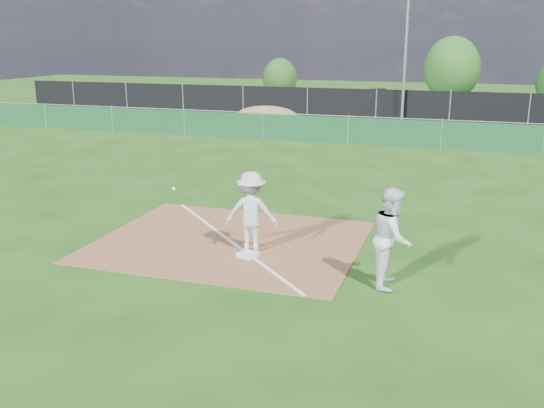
{
  "coord_description": "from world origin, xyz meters",
  "views": [
    {
      "loc": [
        5.1,
        -11.43,
        4.61
      ],
      "look_at": [
        1.03,
        1.0,
        1.0
      ],
      "focal_mm": 40.0,
      "sensor_mm": 36.0,
      "label": 1
    }
  ],
  "objects_px": {
    "light_pole": "(406,49)",
    "car_mid": "(382,102)",
    "first_base": "(248,255)",
    "play_at_first": "(251,212)",
    "tree_mid": "(452,69)",
    "tree_left": "(280,78)",
    "car_right": "(500,108)",
    "runner": "(392,237)",
    "car_left": "(312,101)"
  },
  "relations": [
    {
      "from": "car_mid",
      "to": "car_right",
      "type": "relative_size",
      "value": 1.12
    },
    {
      "from": "car_right",
      "to": "light_pole",
      "type": "bearing_deg",
      "value": 122.11
    },
    {
      "from": "car_mid",
      "to": "tree_mid",
      "type": "xyz_separation_m",
      "value": [
        3.75,
        8.33,
        1.66
      ]
    },
    {
      "from": "car_left",
      "to": "first_base",
      "type": "bearing_deg",
      "value": -174.45
    },
    {
      "from": "tree_mid",
      "to": "car_right",
      "type": "bearing_deg",
      "value": -69.19
    },
    {
      "from": "light_pole",
      "to": "first_base",
      "type": "height_order",
      "value": "light_pole"
    },
    {
      "from": "car_left",
      "to": "tree_left",
      "type": "bearing_deg",
      "value": 26.51
    },
    {
      "from": "light_pole",
      "to": "tree_left",
      "type": "relative_size",
      "value": 2.58
    },
    {
      "from": "runner",
      "to": "tree_mid",
      "type": "relative_size",
      "value": 0.41
    },
    {
      "from": "first_base",
      "to": "tree_left",
      "type": "relative_size",
      "value": 0.12
    },
    {
      "from": "first_base",
      "to": "car_left",
      "type": "distance_m",
      "value": 27.12
    },
    {
      "from": "first_base",
      "to": "tree_left",
      "type": "height_order",
      "value": "tree_left"
    },
    {
      "from": "first_base",
      "to": "play_at_first",
      "type": "relative_size",
      "value": 0.15
    },
    {
      "from": "play_at_first",
      "to": "car_mid",
      "type": "relative_size",
      "value": 0.57
    },
    {
      "from": "tree_left",
      "to": "first_base",
      "type": "bearing_deg",
      "value": -73.74
    },
    {
      "from": "car_mid",
      "to": "play_at_first",
      "type": "bearing_deg",
      "value": -169.8
    },
    {
      "from": "car_right",
      "to": "tree_left",
      "type": "xyz_separation_m",
      "value": [
        -15.64,
        6.78,
        0.99
      ]
    },
    {
      "from": "runner",
      "to": "play_at_first",
      "type": "bearing_deg",
      "value": 69.21
    },
    {
      "from": "light_pole",
      "to": "tree_mid",
      "type": "distance_m",
      "value": 12.48
    },
    {
      "from": "first_base",
      "to": "runner",
      "type": "relative_size",
      "value": 0.2
    },
    {
      "from": "runner",
      "to": "car_mid",
      "type": "distance_m",
      "value": 27.32
    },
    {
      "from": "first_base",
      "to": "tree_mid",
      "type": "bearing_deg",
      "value": 85.39
    },
    {
      "from": "car_left",
      "to": "tree_left",
      "type": "xyz_separation_m",
      "value": [
        -4.27,
        6.7,
        0.92
      ]
    },
    {
      "from": "first_base",
      "to": "play_at_first",
      "type": "xyz_separation_m",
      "value": [
        -0.04,
        0.35,
        0.86
      ]
    },
    {
      "from": "light_pole",
      "to": "car_left",
      "type": "xyz_separation_m",
      "value": [
        -6.17,
        4.02,
        -3.33
      ]
    },
    {
      "from": "light_pole",
      "to": "car_right",
      "type": "distance_m",
      "value": 7.36
    },
    {
      "from": "first_base",
      "to": "tree_left",
      "type": "distance_m",
      "value": 34.68
    },
    {
      "from": "light_pole",
      "to": "play_at_first",
      "type": "height_order",
      "value": "light_pole"
    },
    {
      "from": "car_mid",
      "to": "first_base",
      "type": "bearing_deg",
      "value": -169.74
    },
    {
      "from": "first_base",
      "to": "car_right",
      "type": "xyz_separation_m",
      "value": [
        5.94,
        26.48,
        0.54
      ]
    },
    {
      "from": "car_left",
      "to": "light_pole",
      "type": "bearing_deg",
      "value": -129.08
    },
    {
      "from": "car_right",
      "to": "car_mid",
      "type": "bearing_deg",
      "value": 85.5
    },
    {
      "from": "tree_left",
      "to": "tree_mid",
      "type": "height_order",
      "value": "tree_mid"
    },
    {
      "from": "play_at_first",
      "to": "runner",
      "type": "height_order",
      "value": "runner"
    },
    {
      "from": "car_left",
      "to": "tree_mid",
      "type": "bearing_deg",
      "value": -51.15
    },
    {
      "from": "light_pole",
      "to": "runner",
      "type": "relative_size",
      "value": 4.13
    },
    {
      "from": "light_pole",
      "to": "car_mid",
      "type": "relative_size",
      "value": 1.74
    },
    {
      "from": "light_pole",
      "to": "tree_left",
      "type": "distance_m",
      "value": 15.16
    },
    {
      "from": "runner",
      "to": "car_right",
      "type": "distance_m",
      "value": 27.22
    },
    {
      "from": "first_base",
      "to": "play_at_first",
      "type": "bearing_deg",
      "value": 96.5
    },
    {
      "from": "light_pole",
      "to": "tree_left",
      "type": "bearing_deg",
      "value": 134.25
    },
    {
      "from": "car_right",
      "to": "tree_mid",
      "type": "distance_m",
      "value": 9.03
    },
    {
      "from": "runner",
      "to": "car_mid",
      "type": "bearing_deg",
      "value": 4.28
    },
    {
      "from": "light_pole",
      "to": "car_right",
      "type": "bearing_deg",
      "value": 37.12
    },
    {
      "from": "play_at_first",
      "to": "runner",
      "type": "bearing_deg",
      "value": -16.48
    },
    {
      "from": "car_right",
      "to": "tree_left",
      "type": "relative_size",
      "value": 1.32
    },
    {
      "from": "car_left",
      "to": "tree_left",
      "type": "height_order",
      "value": "tree_left"
    },
    {
      "from": "tree_mid",
      "to": "car_mid",
      "type": "bearing_deg",
      "value": -114.24
    },
    {
      "from": "first_base",
      "to": "car_left",
      "type": "relative_size",
      "value": 0.1
    },
    {
      "from": "play_at_first",
      "to": "tree_mid",
      "type": "distance_m",
      "value": 34.55
    }
  ]
}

